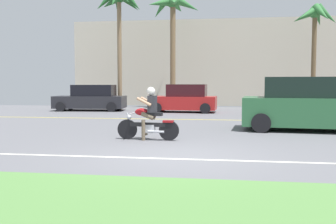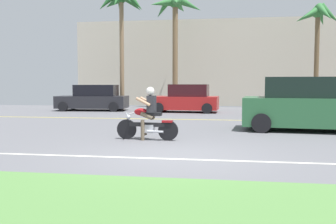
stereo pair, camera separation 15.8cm
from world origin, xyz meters
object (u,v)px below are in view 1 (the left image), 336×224
object	(u,v)px
palm_tree_1	(119,5)
parked_car_2	(294,102)
palm_tree_0	(172,11)
suv_nearby	(311,105)
parked_car_1	(184,99)
parked_car_0	(91,99)
palm_tree_2	(315,22)
motorcyclist	(148,118)

from	to	relation	value
palm_tree_1	parked_car_2	bearing A→B (deg)	-17.77
parked_car_2	palm_tree_0	size ratio (longest dim) A/B	0.53
suv_nearby	parked_car_1	xyz separation A→B (m)	(-5.18, 7.75, -0.17)
suv_nearby	palm_tree_1	distance (m)	14.36
parked_car_0	parked_car_1	size ratio (longest dim) A/B	1.12
suv_nearby	palm_tree_2	world-z (taller)	palm_tree_2
motorcyclist	suv_nearby	xyz separation A→B (m)	(5.08, 2.92, 0.25)
motorcyclist	palm_tree_2	size ratio (longest dim) A/B	0.28
parked_car_0	palm_tree_2	bearing A→B (deg)	12.21
parked_car_0	parked_car_2	world-z (taller)	parked_car_0
motorcyclist	parked_car_2	bearing A→B (deg)	58.92
parked_car_1	palm_tree_1	bearing A→B (deg)	157.69
parked_car_2	palm_tree_2	bearing A→B (deg)	67.67
suv_nearby	parked_car_2	xyz separation A→B (m)	(0.48, 6.31, -0.23)
parked_car_0	palm_tree_1	bearing A→B (deg)	41.63
suv_nearby	parked_car_2	distance (m)	6.33
motorcyclist	palm_tree_0	distance (m)	15.19
suv_nearby	palm_tree_2	xyz separation A→B (m)	(2.43, 11.05, 4.42)
motorcyclist	palm_tree_0	world-z (taller)	palm_tree_0
palm_tree_2	parked_car_0	bearing A→B (deg)	-167.79
palm_tree_0	suv_nearby	bearing A→B (deg)	-60.46
palm_tree_2	parked_car_2	bearing A→B (deg)	-112.33
palm_tree_1	parked_car_1	bearing A→B (deg)	-22.31
parked_car_1	parked_car_0	bearing A→B (deg)	175.35
parked_car_0	palm_tree_0	xyz separation A→B (m)	(4.42, 2.96, 5.49)
parked_car_0	palm_tree_2	world-z (taller)	palm_tree_2
motorcyclist	parked_car_2	distance (m)	10.77
suv_nearby	parked_car_0	world-z (taller)	suv_nearby
parked_car_1	parked_car_2	world-z (taller)	parked_car_1
suv_nearby	parked_car_1	size ratio (longest dim) A/B	1.28
motorcyclist	suv_nearby	size ratio (longest dim) A/B	0.38
parked_car_1	palm_tree_1	size ratio (longest dim) A/B	0.50
motorcyclist	parked_car_0	xyz separation A→B (m)	(-5.66, 11.12, 0.07)
parked_car_1	suv_nearby	bearing A→B (deg)	-56.23
parked_car_2	palm_tree_0	world-z (taller)	palm_tree_0
parked_car_2	palm_tree_0	distance (m)	10.02
parked_car_2	palm_tree_2	world-z (taller)	palm_tree_2
palm_tree_1	palm_tree_2	distance (m)	11.92
parked_car_0	parked_car_2	distance (m)	11.38
motorcyclist	palm_tree_0	bearing A→B (deg)	95.04
parked_car_1	palm_tree_2	distance (m)	9.48
motorcyclist	palm_tree_2	world-z (taller)	palm_tree_2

